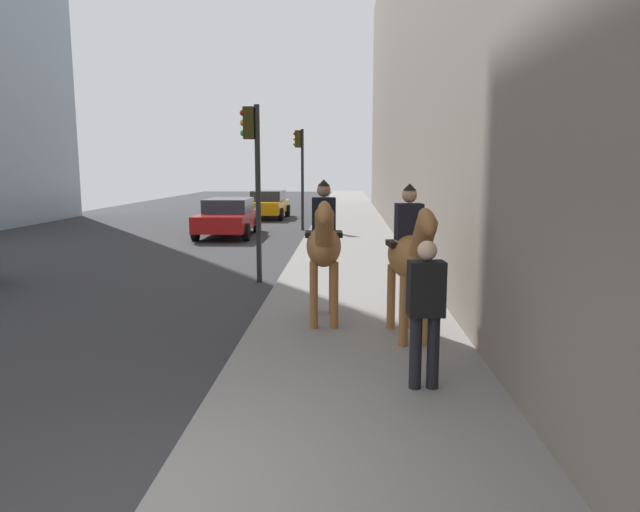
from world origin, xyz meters
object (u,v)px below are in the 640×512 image
at_px(mounted_horse_near, 324,244).
at_px(car_far_lane, 268,204).
at_px(car_near_lane, 228,217).
at_px(traffic_light_far_curb, 300,164).
at_px(mounted_horse_far, 410,254).
at_px(traffic_light_near_curb, 254,165).
at_px(pedestrian_greeting, 426,305).

bearing_deg(mounted_horse_near, car_far_lane, -172.63).
distance_m(mounted_horse_near, car_far_lane, 20.95).
bearing_deg(car_near_lane, traffic_light_far_curb, 128.83).
bearing_deg(traffic_light_far_curb, mounted_horse_far, -169.72).
bearing_deg(car_far_lane, mounted_horse_far, 15.14).
xyz_separation_m(mounted_horse_far, traffic_light_near_curb, (4.61, 3.01, 1.30)).
bearing_deg(mounted_horse_near, traffic_light_near_curb, -158.41).
height_order(pedestrian_greeting, traffic_light_far_curb, traffic_light_far_curb).
distance_m(car_far_lane, traffic_light_near_curb, 17.06).
bearing_deg(car_near_lane, pedestrian_greeting, 18.28).
relative_size(mounted_horse_far, car_near_lane, 0.51).
bearing_deg(car_far_lane, mounted_horse_near, 12.23).
relative_size(mounted_horse_near, pedestrian_greeting, 1.36).
relative_size(car_near_lane, traffic_light_near_curb, 1.13).
bearing_deg(pedestrian_greeting, traffic_light_near_curb, 19.85).
xyz_separation_m(mounted_horse_far, car_near_lane, (13.55, 5.49, -0.62)).
distance_m(mounted_horse_near, traffic_light_near_curb, 4.33).
bearing_deg(car_near_lane, mounted_horse_near, 17.19).
distance_m(car_near_lane, car_far_lane, 7.91).
bearing_deg(traffic_light_far_curb, pedestrian_greeting, -170.94).
height_order(mounted_horse_near, traffic_light_near_curb, traffic_light_near_curb).
xyz_separation_m(pedestrian_greeting, traffic_light_far_curb, (17.70, 2.82, 1.69)).
relative_size(traffic_light_near_curb, traffic_light_far_curb, 0.95).
relative_size(pedestrian_greeting, car_far_lane, 0.42).
bearing_deg(car_far_lane, pedestrian_greeting, 14.00).
relative_size(car_near_lane, car_far_lane, 1.12).
bearing_deg(pedestrian_greeting, car_near_lane, 14.86).
bearing_deg(mounted_horse_near, pedestrian_greeting, 21.30).
bearing_deg(mounted_horse_near, mounted_horse_far, 54.20).
distance_m(mounted_horse_near, traffic_light_far_curb, 15.06).
height_order(mounted_horse_far, pedestrian_greeting, mounted_horse_far).
bearing_deg(traffic_light_near_curb, mounted_horse_far, -146.87).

